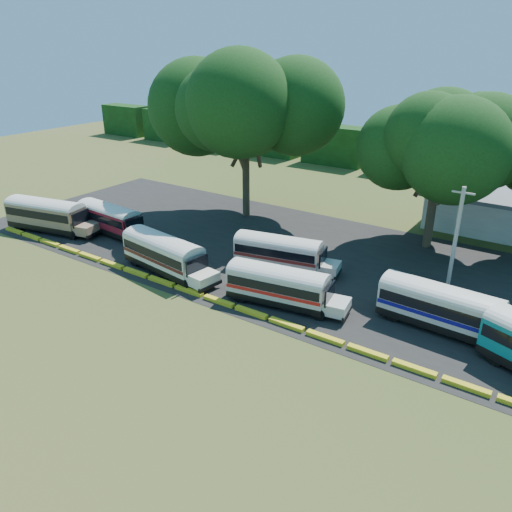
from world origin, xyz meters
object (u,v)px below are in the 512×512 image
Objects in this scene: bus_cream_west at (165,252)px; bus_white_red at (280,284)px; bus_beige at (48,213)px; bus_red at (110,217)px; tree_west at (245,107)px.

bus_white_red is (11.10, 0.65, -0.13)m from bus_cream_west.
bus_cream_west is (17.06, -0.54, -0.11)m from bus_beige.
bus_red is (5.90, 3.13, -0.19)m from bus_beige.
bus_red is 0.93× the size of bus_cream_west.
bus_beige is at bearing 170.86° from bus_white_red.
tree_west is at bearing 108.63° from bus_cream_west.
bus_beige is at bearing -174.11° from bus_cream_west.
bus_white_red is at bearing -11.76° from bus_beige.
bus_red reaches higher than bus_white_red.
bus_white_red is at bearing 11.05° from bus_cream_west.
tree_west is at bearing 122.86° from bus_white_red.
bus_beige reaches higher than bus_cream_west.
bus_beige is 6.68m from bus_red.
bus_beige is 1.05× the size of bus_cream_west.
bus_red is 22.46m from bus_white_red.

